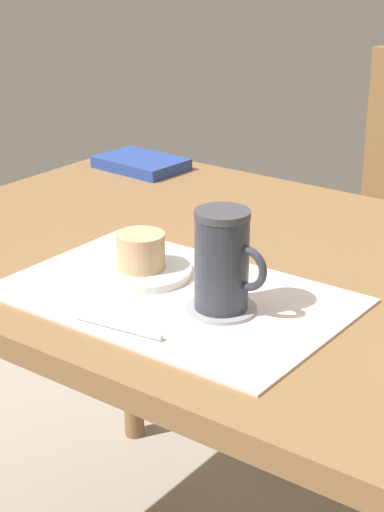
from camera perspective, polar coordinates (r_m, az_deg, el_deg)
The scene contains 8 objects.
dining_table at distance 1.41m, azimuth 1.62°, elevation -2.81°, with size 1.10×0.81×0.73m.
placemat at distance 1.21m, azimuth -1.13°, elevation -2.68°, with size 0.48×0.32×0.00m, color silver.
pastry_plate at distance 1.27m, azimuth -3.41°, elevation -1.03°, with size 0.15×0.15×0.01m, color silver.
pastry at distance 1.26m, azimuth -3.45°, elevation 0.35°, with size 0.07×0.07×0.05m, color tan.
coffee_coaster at distance 1.16m, azimuth 1.95°, elevation -3.51°, with size 0.10×0.10×0.01m, color #99999E.
coffee_mug at distance 1.13m, azimuth 2.09°, elevation -0.27°, with size 0.11×0.07×0.14m.
teaspoon at distance 1.11m, azimuth -4.90°, elevation -4.72°, with size 0.01×0.01×0.13m, color silver.
small_book at distance 1.83m, azimuth -3.42°, elevation 6.19°, with size 0.18×0.12×0.02m, color navy.
Camera 1 is at (0.73, -1.05, 1.23)m, focal length 60.00 mm.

